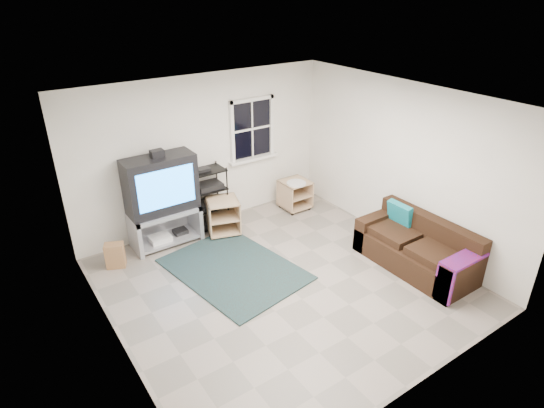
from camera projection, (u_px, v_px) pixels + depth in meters
room at (252, 133)px, 8.03m from camera, size 4.60×4.62×4.60m
tv_unit at (162, 194)px, 7.14m from camera, size 1.10×0.55×1.62m
av_rack at (210, 202)px, 7.81m from camera, size 0.56×0.40×1.11m
side_table_left at (222, 214)px, 7.71m from camera, size 0.66×0.66×0.62m
side_table_right at (294, 192)px, 8.53m from camera, size 0.51×0.54×0.58m
sofa at (417, 249)px, 6.78m from camera, size 0.80×1.81×0.83m
shag_rug at (234, 269)px, 6.82m from camera, size 1.79×2.25×0.02m
paper_bag at (115, 255)px, 6.81m from camera, size 0.32×0.27×0.39m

